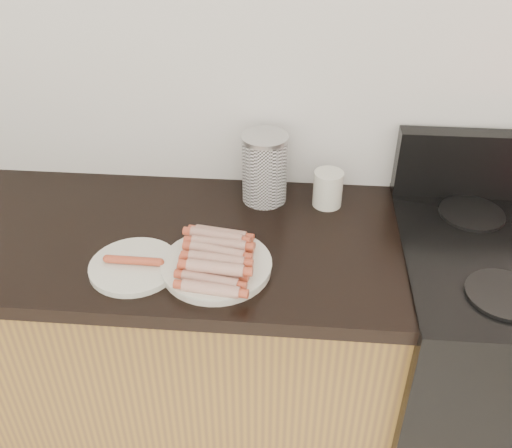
# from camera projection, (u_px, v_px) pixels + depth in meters

# --- Properties ---
(wall_back) EXTENTS (4.00, 0.04, 2.60)m
(wall_back) POSITION_uv_depth(u_px,v_px,m) (260.00, 54.00, 1.55)
(wall_back) COLOR silver
(wall_back) RESTS_ON ground
(cabinet_base) EXTENTS (2.20, 0.59, 0.86)m
(cabinet_base) POSITION_uv_depth(u_px,v_px,m) (36.00, 345.00, 1.84)
(cabinet_base) COLOR olive
(cabinet_base) RESTS_ON floor
(counter_slab) EXTENTS (2.20, 0.62, 0.04)m
(counter_slab) POSITION_uv_depth(u_px,v_px,m) (0.00, 233.00, 1.58)
(counter_slab) COLOR black
(counter_slab) RESTS_ON cabinet_base
(stove) EXTENTS (0.76, 0.65, 0.91)m
(stove) POSITION_uv_depth(u_px,v_px,m) (509.00, 374.00, 1.71)
(stove) COLOR black
(stove) RESTS_ON floor
(burner_near_left) EXTENTS (0.18, 0.18, 0.01)m
(burner_near_left) POSITION_uv_depth(u_px,v_px,m) (505.00, 295.00, 1.32)
(burner_near_left) COLOR black
(burner_near_left) RESTS_ON stove
(burner_far_left) EXTENTS (0.18, 0.18, 0.01)m
(burner_far_left) POSITION_uv_depth(u_px,v_px,m) (472.00, 213.00, 1.60)
(burner_far_left) COLOR black
(burner_far_left) RESTS_ON stove
(main_plate) EXTENTS (0.36, 0.36, 0.02)m
(main_plate) POSITION_uv_depth(u_px,v_px,m) (217.00, 267.00, 1.42)
(main_plate) COLOR white
(main_plate) RESTS_ON counter_slab
(side_plate) EXTENTS (0.30, 0.30, 0.02)m
(side_plate) POSITION_uv_depth(u_px,v_px,m) (134.00, 266.00, 1.42)
(side_plate) COLOR silver
(side_plate) RESTS_ON counter_slab
(hotdog_pile) EXTENTS (0.14, 0.27, 0.05)m
(hotdog_pile) POSITION_uv_depth(u_px,v_px,m) (216.00, 256.00, 1.40)
(hotdog_pile) COLOR maroon
(hotdog_pile) RESTS_ON main_plate
(plain_sausages) EXTENTS (0.13, 0.02, 0.02)m
(plain_sausages) POSITION_uv_depth(u_px,v_px,m) (133.00, 260.00, 1.41)
(plain_sausages) COLOR orange
(plain_sausages) RESTS_ON side_plate
(canister) EXTENTS (0.13, 0.13, 0.21)m
(canister) POSITION_uv_depth(u_px,v_px,m) (265.00, 168.00, 1.63)
(canister) COLOR white
(canister) RESTS_ON counter_slab
(mug) EXTENTS (0.11, 0.11, 0.11)m
(mug) POSITION_uv_depth(u_px,v_px,m) (328.00, 189.00, 1.64)
(mug) COLOR white
(mug) RESTS_ON counter_slab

